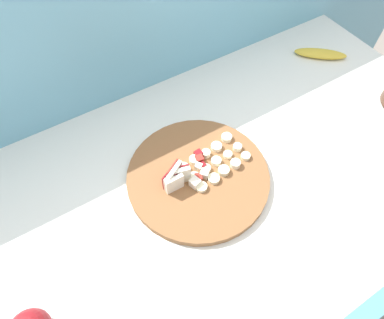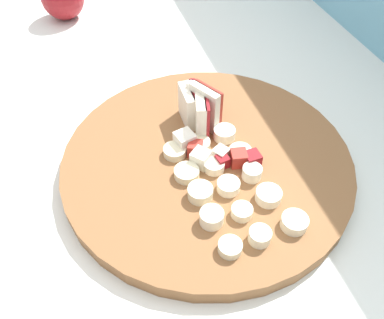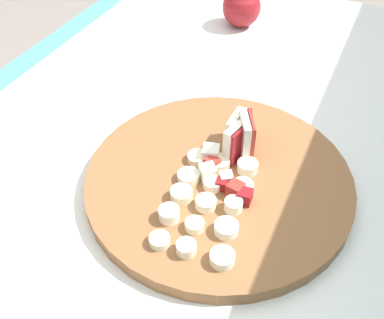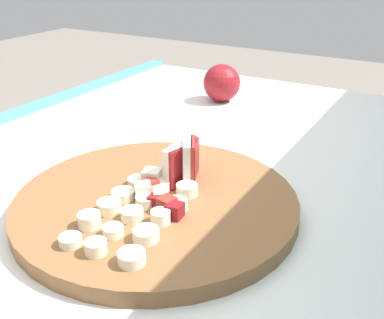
# 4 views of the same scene
# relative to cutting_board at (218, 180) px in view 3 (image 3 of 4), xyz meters

# --- Properties ---
(cutting_board) EXTENTS (0.35, 0.35, 0.02)m
(cutting_board) POSITION_rel_cutting_board_xyz_m (0.00, 0.00, 0.00)
(cutting_board) COLOR brown
(cutting_board) RESTS_ON tiled_countertop
(apple_wedge_fan) EXTENTS (0.07, 0.04, 0.06)m
(apple_wedge_fan) POSITION_rel_cutting_board_xyz_m (-0.06, 0.01, 0.04)
(apple_wedge_fan) COLOR maroon
(apple_wedge_fan) RESTS_ON cutting_board
(apple_dice_pile) EXTENTS (0.07, 0.09, 0.02)m
(apple_dice_pile) POSITION_rel_cutting_board_xyz_m (0.01, 0.00, 0.02)
(apple_dice_pile) COLOR white
(apple_dice_pile) RESTS_ON cutting_board
(banana_slice_rows) EXTENTS (0.18, 0.12, 0.02)m
(banana_slice_rows) POSITION_rel_cutting_board_xyz_m (0.05, 0.01, 0.02)
(banana_slice_rows) COLOR beige
(banana_slice_rows) RESTS_ON cutting_board
(whole_apple) EXTENTS (0.08, 0.08, 0.08)m
(whole_apple) POSITION_rel_cutting_board_xyz_m (-0.44, -0.13, 0.03)
(whole_apple) COLOR maroon
(whole_apple) RESTS_ON tiled_countertop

